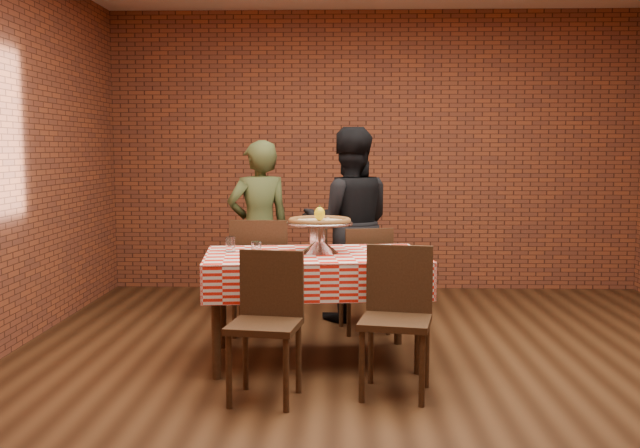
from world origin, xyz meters
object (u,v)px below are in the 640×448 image
(chair_far_right, at_px, (364,279))
(condiment_caddy, at_px, (319,237))
(chair_near_left, at_px, (265,328))
(diner_olive, at_px, (259,229))
(table, at_px, (315,308))
(pizza_stand, at_px, (320,238))
(chair_far_left, at_px, (261,275))
(chair_near_right, at_px, (396,323))
(pizza, at_px, (320,222))
(water_glass_right, at_px, (230,244))
(water_glass_left, at_px, (256,250))
(diner_black, at_px, (349,224))

(chair_far_right, bearing_deg, condiment_caddy, 46.80)
(chair_near_left, xyz_separation_m, diner_olive, (-0.27, 2.14, 0.34))
(table, height_order, pizza_stand, pizza_stand)
(chair_far_right, bearing_deg, chair_far_left, -5.89)
(table, distance_m, pizza_stand, 0.49)
(chair_near_right, distance_m, chair_far_right, 1.55)
(pizza, relative_size, diner_olive, 0.28)
(pizza, bearing_deg, water_glass_right, 177.65)
(chair_far_right, distance_m, diner_olive, 1.08)
(condiment_caddy, bearing_deg, water_glass_left, -120.24)
(condiment_caddy, bearing_deg, pizza, -76.49)
(chair_near_right, height_order, chair_far_left, chair_far_left)
(chair_near_right, height_order, chair_far_right, chair_near_right)
(table, xyz_separation_m, diner_black, (0.25, 1.24, 0.46))
(chair_near_right, height_order, diner_olive, diner_olive)
(water_glass_right, bearing_deg, chair_far_left, 78.52)
(water_glass_right, height_order, condiment_caddy, condiment_caddy)
(diner_black, bearing_deg, pizza, 75.09)
(pizza, xyz_separation_m, water_glass_right, (-0.63, 0.03, -0.16))
(diner_olive, bearing_deg, table, 88.60)
(pizza, relative_size, chair_far_left, 0.47)
(water_glass_left, relative_size, chair_near_right, 0.12)
(water_glass_right, bearing_deg, pizza, -2.35)
(chair_far_right, height_order, diner_olive, diner_olive)
(pizza, distance_m, chair_far_left, 1.01)
(chair_far_left, distance_m, chair_far_right, 0.83)
(diner_olive, bearing_deg, pizza, 90.54)
(condiment_caddy, relative_size, diner_black, 0.09)
(diner_black, bearing_deg, chair_near_left, 71.39)
(table, xyz_separation_m, chair_far_right, (0.37, 0.84, 0.05))
(water_glass_left, relative_size, chair_far_right, 0.12)
(water_glass_right, height_order, chair_far_right, water_glass_right)
(water_glass_right, bearing_deg, condiment_caddy, 18.43)
(chair_near_left, bearing_deg, diner_black, 84.82)
(pizza_stand, relative_size, diner_black, 0.28)
(water_glass_right, relative_size, diner_black, 0.06)
(water_glass_left, xyz_separation_m, chair_near_right, (0.89, -0.51, -0.37))
(chair_near_left, distance_m, chair_near_right, 0.78)
(pizza, bearing_deg, chair_far_right, 66.73)
(pizza, xyz_separation_m, chair_far_right, (0.34, 0.79, -0.55))
(condiment_caddy, relative_size, chair_far_right, 0.18)
(table, bearing_deg, water_glass_left, -152.79)
(pizza_stand, distance_m, chair_near_right, 0.98)
(chair_near_left, distance_m, diner_black, 2.17)
(water_glass_right, relative_size, chair_far_right, 0.12)
(pizza_stand, distance_m, water_glass_left, 0.48)
(table, height_order, diner_black, diner_black)
(water_glass_left, relative_size, water_glass_right, 1.00)
(table, xyz_separation_m, condiment_caddy, (0.02, 0.27, 0.46))
(table, relative_size, chair_far_right, 1.73)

